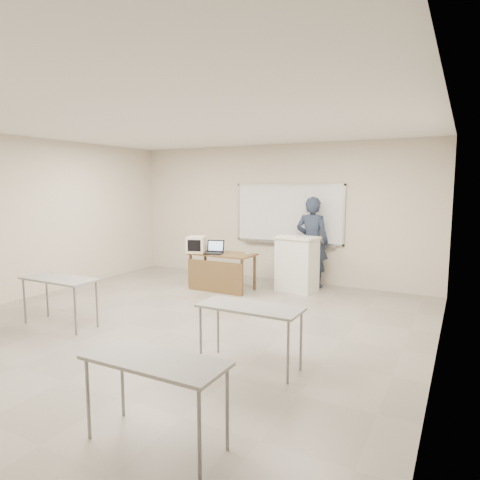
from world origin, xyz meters
The scene contains 10 objects.
floor centered at (0.00, 0.00, -0.01)m, with size 7.00×8.00×0.01m, color gray.
whiteboard centered at (0.30, 3.97, 1.48)m, with size 2.48×0.10×1.31m.
student_desks centered at (0.00, -1.35, 0.67)m, with size 4.40×2.20×0.73m.
instructor_desk centered at (-0.58, 2.49, 0.52)m, with size 1.31×0.66×0.75m.
podium centered at (0.80, 3.20, 0.55)m, with size 0.78×0.57×1.10m.
crt_monitor centered at (-1.13, 2.48, 0.91)m, with size 0.35×0.40×0.34m.
laptop centered at (-0.68, 2.48, 0.81)m, with size 0.35×0.32×0.26m.
mouse centered at (-0.03, 2.65, 0.77)m, with size 0.10×0.07×0.04m, color #9C9DA3.
keyboard centered at (0.65, 3.08, 1.11)m, with size 0.45×0.15×0.03m, color #EEE1C7.
presenter centered at (0.93, 3.72, 0.94)m, with size 0.69×0.45×1.88m, color black.
Camera 1 is at (3.73, -4.76, 2.10)m, focal length 32.00 mm.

